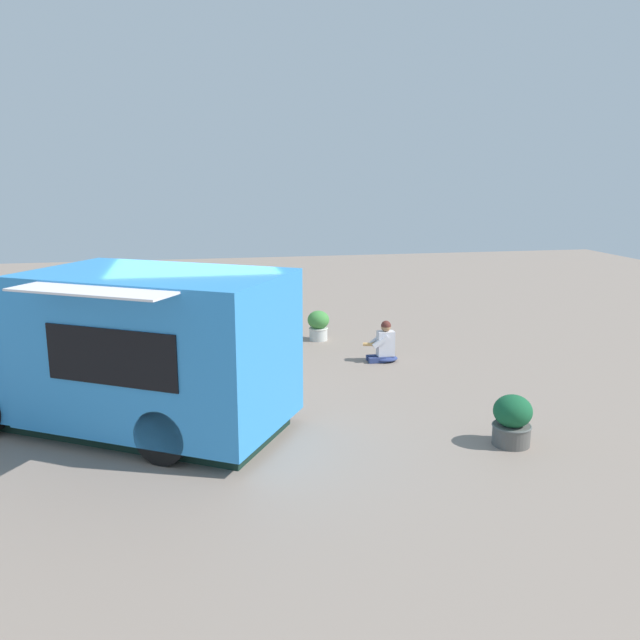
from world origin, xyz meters
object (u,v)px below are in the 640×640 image
object	(u,v)px
planter_flowering_near	(512,420)
planter_flowering_far	(213,327)
planter_flowering_side	(318,324)
food_truck	(120,352)
person_customer	(384,346)

from	to	relation	value
planter_flowering_near	planter_flowering_far	world-z (taller)	planter_flowering_far
planter_flowering_far	planter_flowering_side	bearing A→B (deg)	-85.53
planter_flowering_far	planter_flowering_side	xyz separation A→B (m)	(0.19, -2.46, -0.10)
planter_flowering_far	food_truck	bearing A→B (deg)	160.75
food_truck	planter_flowering_side	bearing A→B (deg)	-40.78
person_customer	food_truck	bearing A→B (deg)	117.72
planter_flowering_side	planter_flowering_near	bearing A→B (deg)	-166.63
person_customer	planter_flowering_near	size ratio (longest dim) A/B	1.16
planter_flowering_near	planter_flowering_side	world-z (taller)	planter_flowering_near
food_truck	planter_flowering_far	bearing A→B (deg)	-19.25
planter_flowering_near	food_truck	bearing A→B (deg)	71.09
person_customer	planter_flowering_side	distance (m)	2.26
planter_flowering_far	person_customer	bearing A→B (deg)	-117.88
planter_flowering_far	planter_flowering_side	size ratio (longest dim) A/B	1.28
food_truck	person_customer	xyz separation A→B (m)	(2.64, -5.02, -0.85)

